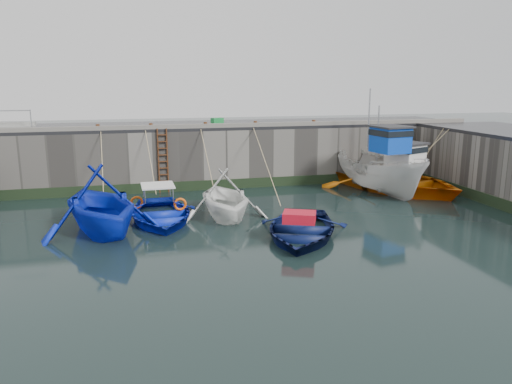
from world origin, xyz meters
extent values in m
plane|color=black|center=(0.00, 0.00, 0.00)|extent=(120.00, 120.00, 0.00)
cube|color=slate|center=(0.00, 12.50, 1.50)|extent=(30.00, 5.00, 3.00)
cube|color=black|center=(0.00, 12.50, 3.08)|extent=(30.00, 5.00, 0.16)
cube|color=slate|center=(0.00, 10.15, 3.26)|extent=(30.00, 0.30, 0.20)
cube|color=black|center=(0.00, 9.96, 0.25)|extent=(30.00, 0.08, 0.50)
cube|color=black|center=(11.96, 2.50, 0.25)|extent=(0.08, 15.00, 0.50)
cylinder|color=#3F1E0F|center=(-2.22, 9.92, 1.60)|extent=(0.07, 0.07, 3.20)
cylinder|color=#3F1E0F|center=(-1.78, 9.92, 1.60)|extent=(0.07, 0.07, 3.20)
cube|color=#3F1E0F|center=(-2.00, 9.90, 0.25)|extent=(0.44, 0.06, 0.05)
cube|color=#3F1E0F|center=(-2.00, 9.90, 0.58)|extent=(0.44, 0.06, 0.05)
cube|color=#3F1E0F|center=(-2.00, 9.90, 0.91)|extent=(0.44, 0.06, 0.05)
cube|color=#3F1E0F|center=(-2.00, 9.90, 1.24)|extent=(0.44, 0.06, 0.05)
cube|color=#3F1E0F|center=(-2.00, 9.90, 1.57)|extent=(0.44, 0.06, 0.05)
cube|color=#3F1E0F|center=(-2.00, 9.90, 1.90)|extent=(0.44, 0.06, 0.05)
cube|color=#3F1E0F|center=(-2.00, 9.90, 2.23)|extent=(0.44, 0.06, 0.05)
cube|color=#3F1E0F|center=(-2.00, 9.90, 2.56)|extent=(0.44, 0.06, 0.05)
cube|color=#3F1E0F|center=(-2.00, 9.90, 2.89)|extent=(0.44, 0.06, 0.05)
imported|color=#0D27CC|center=(-4.71, 3.72, 0.00)|extent=(6.03, 6.49, 2.81)
imported|color=#0C24C1|center=(-2.51, 4.82, 0.00)|extent=(3.70, 5.11, 1.04)
imported|color=white|center=(0.10, 4.64, 0.00)|extent=(3.86, 4.45, 2.31)
imported|color=#0B1646|center=(2.30, 1.45, 0.00)|extent=(5.34, 6.09, 1.05)
imported|color=silver|center=(8.50, 7.31, 0.87)|extent=(3.36, 6.63, 2.45)
cube|color=blue|center=(8.60, 6.72, 2.70)|extent=(1.62, 1.70, 1.20)
cube|color=black|center=(8.60, 6.72, 3.05)|extent=(1.69, 1.77, 0.28)
cube|color=#262628|center=(8.60, 6.72, 3.34)|extent=(1.85, 1.93, 0.08)
cylinder|color=#A5A8AD|center=(8.31, 8.50, 3.60)|extent=(0.08, 0.08, 3.00)
imported|color=orange|center=(9.50, 7.73, 0.44)|extent=(7.91, 9.09, 1.57)
cube|color=white|center=(9.73, 7.18, 1.82)|extent=(1.87, 1.92, 1.20)
cube|color=black|center=(9.73, 7.18, 2.17)|extent=(1.95, 2.00, 0.28)
cube|color=#262628|center=(9.73, 7.18, 2.46)|extent=(2.13, 2.18, 0.08)
cylinder|color=#A5A8AD|center=(9.04, 8.84, 2.72)|extent=(0.08, 0.08, 3.00)
cube|color=#188538|center=(1.18, 12.46, 3.32)|extent=(0.72, 0.60, 0.31)
cylinder|color=#A5A8AD|center=(-8.00, 10.60, 3.66)|extent=(0.05, 0.05, 1.00)
cylinder|color=#A5A8AD|center=(-8.75, 10.60, 4.12)|extent=(1.50, 0.05, 0.05)
cube|color=gray|center=(-8.75, 11.10, 3.25)|extent=(1.60, 0.35, 0.18)
cube|color=gray|center=(-8.75, 11.45, 3.43)|extent=(1.60, 0.35, 0.18)
cylinder|color=#3F1E0F|center=(-5.00, 10.25, 3.30)|extent=(0.18, 0.18, 0.28)
cylinder|color=#3F1E0F|center=(-2.50, 10.25, 3.30)|extent=(0.18, 0.18, 0.28)
cylinder|color=#3F1E0F|center=(0.20, 10.25, 3.30)|extent=(0.18, 0.18, 0.28)
cylinder|color=#3F1E0F|center=(2.80, 10.25, 3.30)|extent=(0.18, 0.18, 0.28)
cylinder|color=#3F1E0F|center=(6.00, 10.25, 3.30)|extent=(0.18, 0.18, 0.28)
camera|label=1|loc=(-3.45, -14.88, 5.51)|focal=35.00mm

